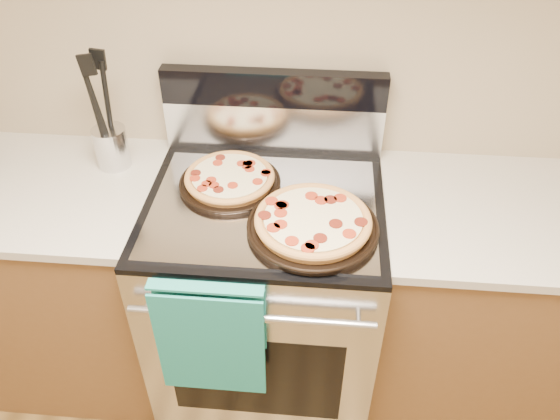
# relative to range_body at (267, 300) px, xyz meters

# --- Properties ---
(wall_back) EXTENTS (4.00, 0.00, 4.00)m
(wall_back) POSITION_rel_range_body_xyz_m (0.00, 0.35, 0.90)
(wall_back) COLOR tan
(wall_back) RESTS_ON ground
(range_body) EXTENTS (0.76, 0.68, 0.90)m
(range_body) POSITION_rel_range_body_xyz_m (0.00, 0.00, 0.00)
(range_body) COLOR #B7B7BC
(range_body) RESTS_ON ground
(oven_window) EXTENTS (0.56, 0.01, 0.40)m
(oven_window) POSITION_rel_range_body_xyz_m (0.00, -0.34, 0.00)
(oven_window) COLOR black
(oven_window) RESTS_ON range_body
(cooktop) EXTENTS (0.76, 0.68, 0.02)m
(cooktop) POSITION_rel_range_body_xyz_m (0.00, 0.00, 0.46)
(cooktop) COLOR black
(cooktop) RESTS_ON range_body
(backsplash_lower) EXTENTS (0.76, 0.06, 0.18)m
(backsplash_lower) POSITION_rel_range_body_xyz_m (0.00, 0.31, 0.56)
(backsplash_lower) COLOR silver
(backsplash_lower) RESTS_ON cooktop
(backsplash_upper) EXTENTS (0.76, 0.06, 0.12)m
(backsplash_upper) POSITION_rel_range_body_xyz_m (0.00, 0.31, 0.71)
(backsplash_upper) COLOR black
(backsplash_upper) RESTS_ON backsplash_lower
(oven_handle) EXTENTS (0.70, 0.03, 0.03)m
(oven_handle) POSITION_rel_range_body_xyz_m (0.00, -0.38, 0.35)
(oven_handle) COLOR silver
(oven_handle) RESTS_ON range_body
(dish_towel) EXTENTS (0.32, 0.05, 0.42)m
(dish_towel) POSITION_rel_range_body_xyz_m (-0.12, -0.38, 0.25)
(dish_towel) COLOR teal
(dish_towel) RESTS_ON oven_handle
(foil_sheet) EXTENTS (0.70, 0.55, 0.01)m
(foil_sheet) POSITION_rel_range_body_xyz_m (0.00, -0.03, 0.47)
(foil_sheet) COLOR gray
(foil_sheet) RESTS_ON cooktop
(cabinet_left) EXTENTS (1.00, 0.62, 0.88)m
(cabinet_left) POSITION_rel_range_body_xyz_m (-0.88, 0.03, -0.01)
(cabinet_left) COLOR brown
(cabinet_left) RESTS_ON ground
(countertop_left) EXTENTS (1.02, 0.64, 0.03)m
(countertop_left) POSITION_rel_range_body_xyz_m (-0.88, 0.03, 0.45)
(countertop_left) COLOR #BCB5A8
(countertop_left) RESTS_ON cabinet_left
(cabinet_right) EXTENTS (1.00, 0.62, 0.88)m
(cabinet_right) POSITION_rel_range_body_xyz_m (0.88, 0.03, -0.01)
(cabinet_right) COLOR brown
(cabinet_right) RESTS_ON ground
(countertop_right) EXTENTS (1.02, 0.64, 0.03)m
(countertop_right) POSITION_rel_range_body_xyz_m (0.88, 0.03, 0.45)
(countertop_right) COLOR #BCB5A8
(countertop_right) RESTS_ON cabinet_right
(pepperoni_pizza_back) EXTENTS (0.43, 0.43, 0.04)m
(pepperoni_pizza_back) POSITION_rel_range_body_xyz_m (-0.12, 0.07, 0.50)
(pepperoni_pizza_back) COLOR #AE7335
(pepperoni_pizza_back) RESTS_ON foil_sheet
(pepperoni_pizza_front) EXTENTS (0.50, 0.50, 0.05)m
(pepperoni_pizza_front) POSITION_rel_range_body_xyz_m (0.16, -0.13, 0.50)
(pepperoni_pizza_front) COLOR #AE7335
(pepperoni_pizza_front) RESTS_ON foil_sheet
(utensil_crock) EXTENTS (0.14, 0.14, 0.14)m
(utensil_crock) POSITION_rel_range_body_xyz_m (-0.55, 0.17, 0.53)
(utensil_crock) COLOR silver
(utensil_crock) RESTS_ON countertop_left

